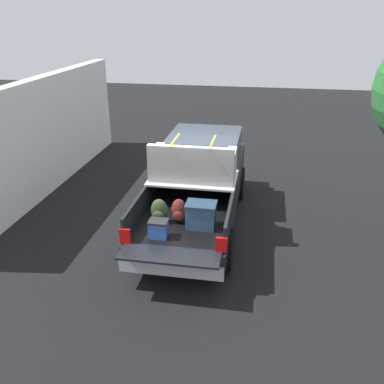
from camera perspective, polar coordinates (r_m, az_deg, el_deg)
name	(u,v)px	position (r m, az deg, el deg)	size (l,w,h in m)	color
ground_plane	(196,223)	(10.26, 0.58, -4.31)	(40.00, 40.00, 0.00)	black
pickup_truck	(199,181)	(10.18, 0.96, 1.56)	(6.05, 2.06, 2.23)	black
building_facade	(46,134)	(12.61, -19.22, 7.44)	(8.92, 0.36, 3.15)	white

